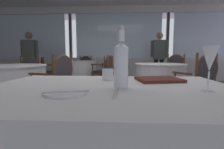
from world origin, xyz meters
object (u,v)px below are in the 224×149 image
at_px(side_plate, 66,93).
at_px(dining_chair_1_1, 57,80).
at_px(dining_chair_0_1, 199,80).
at_px(dining_chair_1_2, 29,72).
at_px(menu_book, 159,80).
at_px(water_bottle, 121,63).
at_px(dining_chair_2_0, 85,66).
at_px(dining_chair_2_1, 48,70).
at_px(dining_chair_0_2, 174,70).
at_px(dining_chair_2_2, 105,69).
at_px(diner_person_0, 159,55).
at_px(dining_chair_0_0, 115,73).
at_px(wine_glass, 210,59).
at_px(water_tumbler, 108,74).
at_px(diner_person_1, 30,55).

height_order(side_plate, dining_chair_1_1, dining_chair_1_1).
height_order(dining_chair_0_1, dining_chair_1_2, dining_chair_0_1).
bearing_deg(dining_chair_1_2, menu_book, 30.50).
bearing_deg(water_bottle, dining_chair_2_0, 104.24).
height_order(dining_chair_0_1, dining_chair_2_1, dining_chair_0_1).
bearing_deg(menu_book, water_bottle, -147.66).
bearing_deg(dining_chair_2_0, dining_chair_0_2, 54.79).
distance_m(dining_chair_2_2, diner_person_0, 1.88).
xyz_separation_m(water_bottle, diner_person_0, (1.21, 4.54, 0.04)).
distance_m(side_plate, dining_chair_0_0, 2.86).
xyz_separation_m(water_bottle, dining_chair_1_1, (-0.97, 1.58, -0.34)).
relative_size(dining_chair_2_0, dining_chair_2_2, 1.01).
xyz_separation_m(dining_chair_2_0, dining_chair_2_2, (0.85, -1.37, -0.01)).
bearing_deg(menu_book, side_plate, -150.88).
xyz_separation_m(wine_glass, dining_chair_2_2, (-0.86, 3.84, -0.38)).
bearing_deg(dining_chair_0_0, side_plate, -88.01).
distance_m(dining_chair_0_0, diner_person_0, 2.33).
bearing_deg(side_plate, dining_chair_2_1, 115.12).
bearing_deg(dining_chair_1_2, dining_chair_2_1, 157.65).
height_order(dining_chair_1_2, dining_chair_2_2, dining_chair_1_2).
relative_size(wine_glass, diner_person_0, 0.13).
bearing_deg(dining_chair_1_2, side_plate, 20.39).
bearing_deg(menu_book, dining_chair_2_1, 113.07).
xyz_separation_m(wine_glass, dining_chair_0_2, (0.93, 3.48, -0.36)).
xyz_separation_m(water_tumbler, dining_chair_2_0, (-1.21, 4.84, -0.26)).
distance_m(water_tumbler, dining_chair_1_2, 3.43).
relative_size(water_tumbler, diner_person_0, 0.05).
xyz_separation_m(menu_book, dining_chair_0_0, (-0.39, 2.43, -0.22)).
bearing_deg(dining_chair_1_1, dining_chair_0_1, -157.16).
distance_m(water_bottle, wine_glass, 0.42).
bearing_deg(wine_glass, dining_chair_1_1, 129.61).
bearing_deg(dining_chair_0_0, dining_chair_2_1, 156.21).
xyz_separation_m(dining_chair_0_0, dining_chair_2_2, (-0.32, 1.08, -0.01)).
relative_size(menu_book, dining_chair_0_0, 0.30).
distance_m(dining_chair_1_1, diner_person_1, 3.22).
height_order(dining_chair_1_1, diner_person_1, diner_person_1).
bearing_deg(dining_chair_1_2, dining_chair_2_0, 145.79).
height_order(dining_chair_0_2, dining_chair_1_2, dining_chair_0_2).
bearing_deg(dining_chair_2_0, water_bottle, 12.39).
bearing_deg(dining_chair_0_1, menu_book, 121.66).
bearing_deg(dining_chair_0_1, dining_chair_2_1, 33.50).
bearing_deg(dining_chair_1_1, dining_chair_0_2, -123.52).
bearing_deg(water_bottle, side_plate, -143.87).
height_order(dining_chair_0_0, dining_chair_1_2, dining_chair_0_0).
bearing_deg(dining_chair_2_2, dining_chair_2_0, -30.00).
xyz_separation_m(side_plate, dining_chair_2_0, (-1.06, 5.30, -0.22)).
bearing_deg(diner_person_0, dining_chair_2_1, -68.22).
distance_m(side_plate, water_tumbler, 0.48).
xyz_separation_m(dining_chair_2_1, diner_person_0, (3.27, 0.84, 0.42)).
xyz_separation_m(dining_chair_1_2, diner_person_0, (3.41, 1.57, 0.39)).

